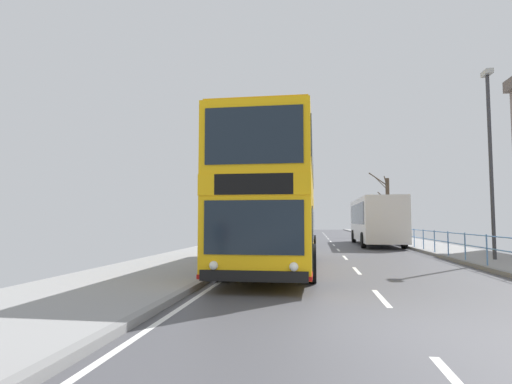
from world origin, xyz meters
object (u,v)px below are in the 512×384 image
at_px(bare_tree_far_00, 387,205).
at_px(street_lamp_far_side, 490,148).
at_px(background_bus_far_lane, 375,220).
at_px(double_decker_bus_main, 277,201).

bearing_deg(bare_tree_far_00, street_lamp_far_side, -91.36).
height_order(background_bus_far_lane, street_lamp_far_side, street_lamp_far_side).
xyz_separation_m(background_bus_far_lane, street_lamp_far_side, (2.81, -11.51, 2.85)).
height_order(background_bus_far_lane, bare_tree_far_00, bare_tree_far_00).
bearing_deg(background_bus_far_lane, bare_tree_far_00, 76.73).
bearing_deg(double_decker_bus_main, background_bus_far_lane, 69.09).
bearing_deg(bare_tree_far_00, double_decker_bus_main, -107.16).
height_order(street_lamp_far_side, bare_tree_far_00, street_lamp_far_side).
height_order(double_decker_bus_main, bare_tree_far_00, bare_tree_far_00).
distance_m(background_bus_far_lane, bare_tree_far_00, 15.03).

